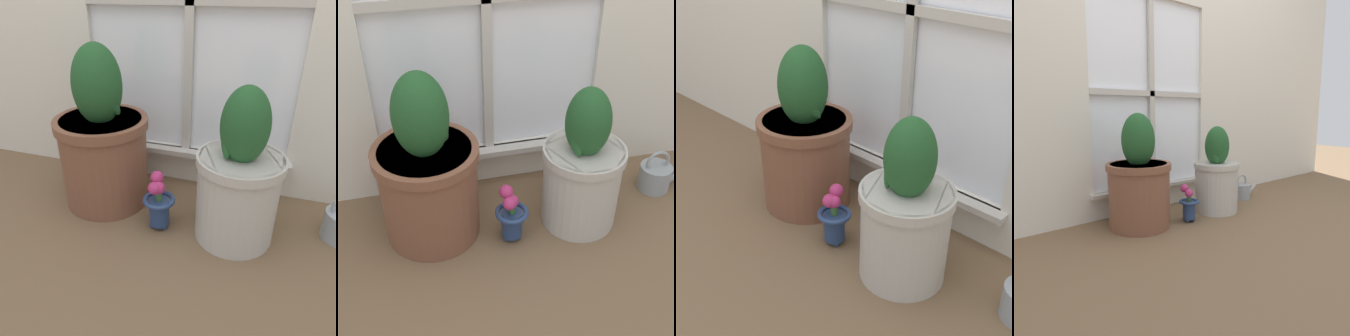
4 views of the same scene
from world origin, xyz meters
TOP-DOWN VIEW (x-y plane):
  - ground_plane at (0.00, 0.00)m, footprint 10.00×10.00m
  - potted_plant_left at (-0.28, 0.28)m, footprint 0.37×0.37m
  - potted_plant_right at (0.28, 0.20)m, footprint 0.30×0.30m
  - flower_vase at (-0.00, 0.16)m, footprint 0.12×0.12m
  - watering_can at (0.67, 0.30)m, footprint 0.24×0.13m

SIDE VIEW (x-z plane):
  - ground_plane at x=0.00m, z-range 0.00..0.00m
  - watering_can at x=0.67m, z-range -0.03..0.16m
  - flower_vase at x=0.00m, z-range 0.00..0.23m
  - potted_plant_right at x=0.28m, z-range -0.06..0.52m
  - potted_plant_left at x=-0.28m, z-range -0.07..0.59m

